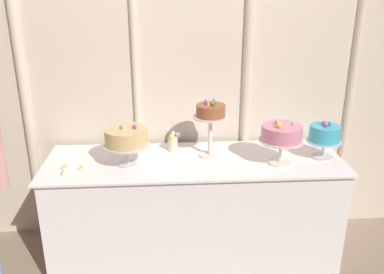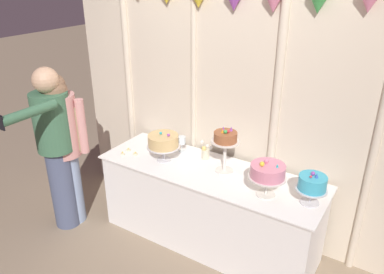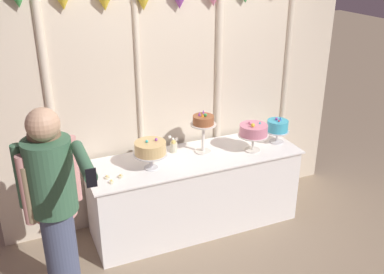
{
  "view_description": "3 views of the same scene",
  "coord_description": "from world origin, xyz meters",
  "px_view_note": "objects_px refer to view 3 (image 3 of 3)",
  "views": [
    {
      "loc": [
        -0.19,
        -2.52,
        1.93
      ],
      "look_at": [
        -0.01,
        0.21,
        0.91
      ],
      "focal_mm": 38.26,
      "sensor_mm": 36.0,
      "label": 1
    },
    {
      "loc": [
        1.45,
        -2.48,
        2.46
      ],
      "look_at": [
        -0.19,
        0.11,
        1.06
      ],
      "focal_mm": 35.45,
      "sensor_mm": 36.0,
      "label": 2
    },
    {
      "loc": [
        -1.54,
        -3.4,
        2.67
      ],
      "look_at": [
        -0.01,
        0.15,
        0.96
      ],
      "focal_mm": 41.54,
      "sensor_mm": 36.0,
      "label": 3
    }
  ],
  "objects_px": {
    "cake_display_leftmost": "(150,149)",
    "wine_glass": "(147,145)",
    "tealight_near_left": "(111,182)",
    "cake_display_midleft": "(203,123)",
    "cake_table": "(195,192)",
    "guest_man_pink_jacket": "(55,204)",
    "tealight_near_right": "(121,176)",
    "cake_display_rightmost": "(277,127)",
    "tealight_far_left": "(107,178)",
    "guest_girl_blue_dress": "(54,204)",
    "cake_display_midright": "(254,131)",
    "guest_man_dark_suit": "(54,204)",
    "flower_vase": "(174,145)"
  },
  "relations": [
    {
      "from": "guest_man_pink_jacket",
      "to": "tealight_near_left",
      "type": "bearing_deg",
      "value": 28.84
    },
    {
      "from": "cake_display_midleft",
      "to": "tealight_near_right",
      "type": "distance_m",
      "value": 0.94
    },
    {
      "from": "cake_display_leftmost",
      "to": "tealight_near_right",
      "type": "relative_size",
      "value": 6.53
    },
    {
      "from": "tealight_near_left",
      "to": "tealight_near_right",
      "type": "distance_m",
      "value": 0.12
    },
    {
      "from": "cake_display_rightmost",
      "to": "tealight_near_right",
      "type": "relative_size",
      "value": 5.81
    },
    {
      "from": "cake_table",
      "to": "guest_man_pink_jacket",
      "type": "height_order",
      "value": "guest_man_pink_jacket"
    },
    {
      "from": "cake_display_midleft",
      "to": "flower_vase",
      "type": "height_order",
      "value": "cake_display_midleft"
    },
    {
      "from": "cake_table",
      "to": "flower_vase",
      "type": "relative_size",
      "value": 11.39
    },
    {
      "from": "cake_display_leftmost",
      "to": "cake_display_midleft",
      "type": "relative_size",
      "value": 0.74
    },
    {
      "from": "cake_display_rightmost",
      "to": "wine_glass",
      "type": "height_order",
      "value": "cake_display_rightmost"
    },
    {
      "from": "guest_girl_blue_dress",
      "to": "tealight_near_left",
      "type": "bearing_deg",
      "value": 35.52
    },
    {
      "from": "cake_display_rightmost",
      "to": "guest_man_dark_suit",
      "type": "relative_size",
      "value": 0.18
    },
    {
      "from": "tealight_far_left",
      "to": "guest_girl_blue_dress",
      "type": "bearing_deg",
      "value": -136.83
    },
    {
      "from": "cake_display_leftmost",
      "to": "guest_man_pink_jacket",
      "type": "xyz_separation_m",
      "value": [
        -0.9,
        -0.4,
        -0.11
      ]
    },
    {
      "from": "cake_display_rightmost",
      "to": "guest_man_pink_jacket",
      "type": "bearing_deg",
      "value": -168.94
    },
    {
      "from": "wine_glass",
      "to": "tealight_near_left",
      "type": "xyz_separation_m",
      "value": [
        -0.44,
        -0.37,
        -0.11
      ]
    },
    {
      "from": "cake_display_rightmost",
      "to": "wine_glass",
      "type": "xyz_separation_m",
      "value": [
        -1.33,
        0.21,
        -0.05
      ]
    },
    {
      "from": "cake_display_midright",
      "to": "cake_table",
      "type": "bearing_deg",
      "value": 169.7
    },
    {
      "from": "tealight_far_left",
      "to": "cake_display_rightmost",
      "type": "bearing_deg",
      "value": 2.19
    },
    {
      "from": "cake_display_leftmost",
      "to": "guest_man_pink_jacket",
      "type": "distance_m",
      "value": 0.99
    },
    {
      "from": "wine_glass",
      "to": "tealight_near_right",
      "type": "distance_m",
      "value": 0.47
    },
    {
      "from": "cake_display_midleft",
      "to": "guest_man_dark_suit",
      "type": "distance_m",
      "value": 1.59
    },
    {
      "from": "guest_man_dark_suit",
      "to": "guest_girl_blue_dress",
      "type": "height_order",
      "value": "guest_girl_blue_dress"
    },
    {
      "from": "cake_display_midright",
      "to": "flower_vase",
      "type": "bearing_deg",
      "value": 158.55
    },
    {
      "from": "cake_display_leftmost",
      "to": "cake_display_rightmost",
      "type": "distance_m",
      "value": 1.37
    },
    {
      "from": "cake_display_leftmost",
      "to": "tealight_far_left",
      "type": "relative_size",
      "value": 6.43
    },
    {
      "from": "wine_glass",
      "to": "guest_man_dark_suit",
      "type": "height_order",
      "value": "guest_man_dark_suit"
    },
    {
      "from": "cake_table",
      "to": "tealight_near_left",
      "type": "bearing_deg",
      "value": -167.58
    },
    {
      "from": "flower_vase",
      "to": "guest_girl_blue_dress",
      "type": "bearing_deg",
      "value": -149.07
    },
    {
      "from": "wine_glass",
      "to": "guest_girl_blue_dress",
      "type": "relative_size",
      "value": 0.1
    },
    {
      "from": "tealight_near_left",
      "to": "guest_man_pink_jacket",
      "type": "bearing_deg",
      "value": -151.16
    },
    {
      "from": "cake_display_leftmost",
      "to": "wine_glass",
      "type": "xyz_separation_m",
      "value": [
        0.04,
        0.24,
        -0.08
      ]
    },
    {
      "from": "cake_display_leftmost",
      "to": "flower_vase",
      "type": "height_order",
      "value": "cake_display_leftmost"
    },
    {
      "from": "tealight_near_left",
      "to": "guest_man_pink_jacket",
      "type": "distance_m",
      "value": 0.57
    },
    {
      "from": "cake_display_midright",
      "to": "cake_display_rightmost",
      "type": "height_order",
      "value": "cake_display_midright"
    },
    {
      "from": "cake_display_midright",
      "to": "wine_glass",
      "type": "relative_size",
      "value": 1.94
    },
    {
      "from": "tealight_near_left",
      "to": "guest_girl_blue_dress",
      "type": "distance_m",
      "value": 0.63
    },
    {
      "from": "cake_display_rightmost",
      "to": "flower_vase",
      "type": "bearing_deg",
      "value": 169.23
    },
    {
      "from": "wine_glass",
      "to": "tealight_far_left",
      "type": "relative_size",
      "value": 3.33
    },
    {
      "from": "flower_vase",
      "to": "cake_display_rightmost",
      "type": "bearing_deg",
      "value": -10.77
    },
    {
      "from": "cake_display_rightmost",
      "to": "guest_girl_blue_dress",
      "type": "relative_size",
      "value": 0.17
    },
    {
      "from": "cake_table",
      "to": "wine_glass",
      "type": "height_order",
      "value": "wine_glass"
    },
    {
      "from": "cake_display_midright",
      "to": "tealight_near_right",
      "type": "relative_size",
      "value": 6.56
    },
    {
      "from": "cake_display_leftmost",
      "to": "tealight_near_right",
      "type": "distance_m",
      "value": 0.36
    },
    {
      "from": "cake_display_leftmost",
      "to": "tealight_near_left",
      "type": "bearing_deg",
      "value": -162.02
    },
    {
      "from": "cake_table",
      "to": "guest_man_pink_jacket",
      "type": "xyz_separation_m",
      "value": [
        -1.36,
        -0.46,
        0.47
      ]
    },
    {
      "from": "cake_table",
      "to": "cake_display_rightmost",
      "type": "distance_m",
      "value": 1.07
    },
    {
      "from": "tealight_near_left",
      "to": "cake_display_midleft",
      "type": "bearing_deg",
      "value": 14.52
    },
    {
      "from": "cake_display_rightmost",
      "to": "guest_man_dark_suit",
      "type": "bearing_deg",
      "value": -168.79
    },
    {
      "from": "cake_display_midright",
      "to": "flower_vase",
      "type": "distance_m",
      "value": 0.79
    }
  ]
}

